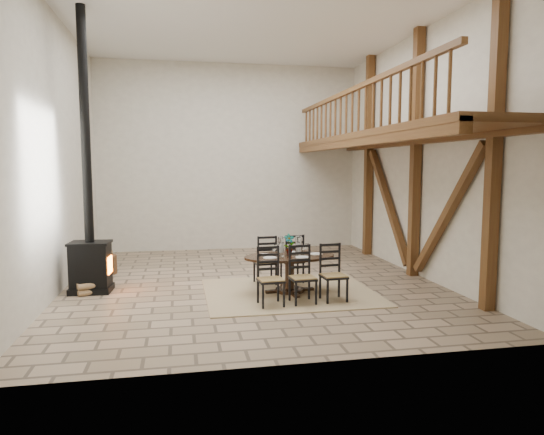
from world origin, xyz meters
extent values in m
plane|color=#9A8167|center=(0.00, 0.00, 0.00)|extent=(8.00, 8.00, 0.00)
cube|color=silver|center=(0.00, 4.00, 2.50)|extent=(7.00, 0.02, 5.00)
cube|color=silver|center=(0.00, -4.00, 2.50)|extent=(7.00, 0.02, 5.00)
cube|color=silver|center=(-3.50, 0.00, 2.50)|extent=(0.02, 8.00, 5.00)
cube|color=silver|center=(3.50, 0.00, 2.50)|extent=(0.02, 8.00, 5.00)
cube|color=white|center=(0.00, 0.00, 5.00)|extent=(7.00, 8.00, 0.02)
cube|color=brown|center=(3.38, -2.50, 2.50)|extent=(0.18, 0.18, 5.00)
cube|color=brown|center=(3.38, 0.00, 2.50)|extent=(0.18, 0.18, 5.00)
cube|color=brown|center=(3.38, 2.50, 2.50)|extent=(0.18, 0.18, 5.00)
cube|color=brown|center=(3.38, -1.25, 1.40)|extent=(0.14, 2.16, 2.54)
cube|color=brown|center=(3.38, 1.25, 1.40)|extent=(0.14, 2.16, 2.54)
cube|color=brown|center=(3.38, 0.00, 2.80)|extent=(0.20, 7.80, 0.20)
cube|color=brown|center=(2.70, 0.00, 2.85)|extent=(1.60, 7.80, 0.12)
cube|color=brown|center=(2.00, 0.00, 2.75)|extent=(0.18, 7.80, 0.22)
cube|color=brown|center=(2.00, 0.00, 3.75)|extent=(0.09, 7.60, 0.09)
cube|color=brown|center=(2.00, 0.00, 3.33)|extent=(0.06, 7.60, 0.86)
cube|color=tan|center=(0.54, -0.91, 0.01)|extent=(3.00, 2.50, 0.02)
ellipsoid|color=black|center=(0.54, -0.91, 0.66)|extent=(1.72, 1.12, 0.04)
cylinder|color=black|center=(0.54, -0.91, 0.32)|extent=(0.16, 0.16, 0.60)
cylinder|color=black|center=(0.54, -0.91, 0.05)|extent=(0.51, 0.51, 0.06)
cube|color=#9B8947|center=(0.05, -1.67, 0.44)|extent=(0.43, 0.41, 0.04)
cube|color=black|center=(0.05, -1.67, 0.21)|extent=(0.41, 0.41, 0.42)
cube|color=black|center=(0.04, -1.50, 0.69)|extent=(0.35, 0.06, 0.54)
cube|color=#9B8947|center=(0.60, -1.63, 0.44)|extent=(0.43, 0.41, 0.04)
cube|color=black|center=(0.60, -1.63, 0.21)|extent=(0.41, 0.41, 0.42)
cube|color=black|center=(0.58, -1.46, 0.69)|extent=(0.35, 0.06, 0.54)
cube|color=#9B8947|center=(1.14, -1.59, 0.44)|extent=(0.43, 0.41, 0.04)
cube|color=black|center=(1.14, -1.59, 0.21)|extent=(0.41, 0.41, 0.42)
cube|color=black|center=(1.13, -1.42, 0.69)|extent=(0.35, 0.06, 0.54)
cube|color=#9B8947|center=(0.22, -0.20, 0.44)|extent=(0.43, 0.41, 0.04)
cube|color=black|center=(0.22, -0.20, 0.21)|extent=(0.41, 0.41, 0.42)
cube|color=black|center=(0.23, -0.37, 0.69)|extent=(0.35, 0.06, 0.54)
cube|color=#9B8947|center=(0.76, -0.16, 0.44)|extent=(0.43, 0.41, 0.04)
cube|color=black|center=(0.76, -0.16, 0.21)|extent=(0.41, 0.41, 0.42)
cube|color=black|center=(0.77, -0.33, 0.69)|extent=(0.35, 0.06, 0.54)
cube|color=white|center=(0.54, -0.91, 0.69)|extent=(1.31, 0.73, 0.01)
cube|color=white|center=(0.54, -0.91, 0.77)|extent=(0.83, 0.33, 0.18)
cylinder|color=white|center=(0.38, -0.92, 0.85)|extent=(0.12, 0.12, 0.34)
cylinder|color=white|center=(0.71, -0.89, 0.85)|extent=(0.12, 0.12, 0.34)
cylinder|color=white|center=(0.38, -0.92, 0.76)|extent=(0.06, 0.06, 0.16)
cylinder|color=white|center=(0.71, -0.89, 0.76)|extent=(0.06, 0.06, 0.16)
imported|color=#4C723F|center=(0.54, -0.86, 0.87)|extent=(0.21, 0.15, 0.38)
cube|color=black|center=(-2.96, -0.18, 0.05)|extent=(0.75, 0.60, 0.11)
cube|color=black|center=(-2.96, -0.18, 0.49)|extent=(0.69, 0.54, 0.76)
cube|color=#FF590C|center=(-2.62, -0.20, 0.49)|extent=(0.04, 0.31, 0.31)
cube|color=black|center=(-2.96, -0.18, 0.90)|extent=(0.74, 0.58, 0.04)
cylinder|color=black|center=(-2.96, -0.18, 2.96)|extent=(0.16, 0.16, 4.08)
cylinder|color=brown|center=(-2.99, 1.36, 0.19)|extent=(0.58, 0.58, 0.38)
cube|color=#9E8858|center=(-2.99, 1.36, 0.42)|extent=(0.31, 0.31, 0.11)
cube|color=#9E8858|center=(-3.00, -0.39, 0.11)|extent=(0.38, 0.33, 0.22)
camera|label=1|loc=(-1.37, -9.20, 2.25)|focal=32.00mm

